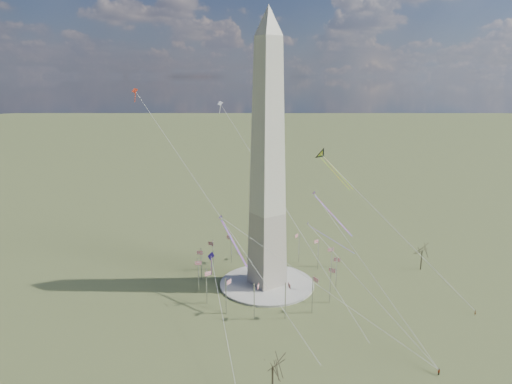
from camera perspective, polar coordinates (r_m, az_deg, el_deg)
ground at (r=178.42m, az=1.37°, el=-11.52°), size 2000.00×2000.00×0.00m
plaza at (r=178.24m, az=1.37°, el=-11.40°), size 36.00×36.00×0.80m
washington_monument at (r=163.42m, az=1.47°, el=3.81°), size 15.56×15.56×100.00m
flagpole_ring at (r=175.38m, az=1.38°, el=-9.38°), size 54.40×54.40×13.00m
tree_near at (r=200.00m, az=20.07°, el=-6.83°), size 6.91×6.91×12.09m
tree_far at (r=119.59m, az=2.11°, el=-20.73°), size 7.19×7.19×12.58m
person_east at (r=173.86m, az=25.71°, el=-13.43°), size 0.77×0.66×1.78m
person_centre at (r=139.69m, az=21.89°, el=-20.12°), size 1.16×0.52×1.94m
kite_delta_black at (r=199.32m, az=8.35°, el=4.44°), size 7.32×19.38×15.92m
kite_diamond_purple at (r=158.02m, az=-5.64°, el=-8.28°), size 1.67×2.71×8.67m
kite_streamer_left at (r=172.60m, az=8.89°, el=-2.05°), size 3.32×19.31×13.27m
kite_streamer_mid at (r=158.88m, az=-3.30°, el=-5.36°), size 2.25×19.06×13.08m
kite_streamer_right at (r=191.27m, az=8.57°, el=-5.30°), size 17.12×13.04×13.97m
kite_small_red at (r=173.78m, az=-14.90°, el=12.00°), size 1.92×1.69×5.04m
kite_small_white at (r=195.61m, az=-4.51°, el=10.87°), size 1.82×1.76×5.18m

